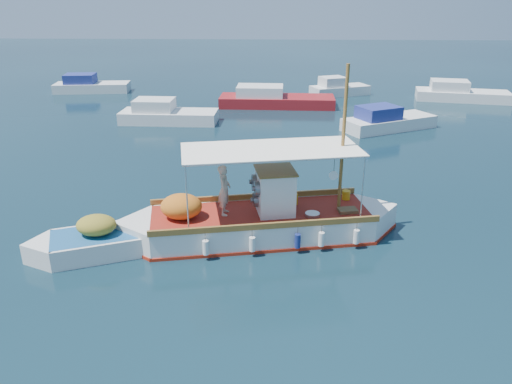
{
  "coord_description": "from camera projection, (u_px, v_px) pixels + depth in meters",
  "views": [
    {
      "loc": [
        0.14,
        -16.34,
        8.46
      ],
      "look_at": [
        -0.52,
        0.0,
        1.83
      ],
      "focal_mm": 35.0,
      "sensor_mm": 36.0,
      "label": 1
    }
  ],
  "objects": [
    {
      "name": "bg_boat_far_n",
      "position": [
        338.0,
        89.0,
        43.14
      ],
      "size": [
        5.36,
        3.74,
        1.8
      ],
      "rotation": [
        0.0,
        0.0,
        0.39
      ],
      "color": "silver",
      "rests_on": "ground"
    },
    {
      "name": "bg_boat_nw",
      "position": [
        166.0,
        115.0,
        34.21
      ],
      "size": [
        6.6,
        2.55,
        1.8
      ],
      "rotation": [
        0.0,
        0.0,
        -0.02
      ],
      "color": "silver",
      "rests_on": "ground"
    },
    {
      "name": "bg_boat_e",
      "position": [
        459.0,
        94.0,
        41.12
      ],
      "size": [
        7.65,
        3.94,
        1.8
      ],
      "rotation": [
        0.0,
        0.0,
        -0.19
      ],
      "color": "silver",
      "rests_on": "ground"
    },
    {
      "name": "bg_boat_n",
      "position": [
        273.0,
        100.0,
        38.96
      ],
      "size": [
        8.94,
        3.01,
        1.8
      ],
      "rotation": [
        0.0,
        0.0,
        -0.02
      ],
      "color": "maroon",
      "rests_on": "ground"
    },
    {
      "name": "dinghy",
      "position": [
        121.0,
        240.0,
        17.44
      ],
      "size": [
        6.1,
        3.46,
        1.6
      ],
      "rotation": [
        0.0,
        0.0,
        0.38
      ],
      "color": "white",
      "rests_on": "ground"
    },
    {
      "name": "ground",
      "position": [
        270.0,
        238.0,
        18.32
      ],
      "size": [
        160.0,
        160.0,
        0.0
      ],
      "primitive_type": "plane",
      "color": "black",
      "rests_on": "ground"
    },
    {
      "name": "fishing_caique",
      "position": [
        259.0,
        222.0,
        18.27
      ],
      "size": [
        10.31,
        4.23,
        6.41
      ],
      "rotation": [
        0.0,
        0.0,
        0.19
      ],
      "color": "white",
      "rests_on": "ground"
    },
    {
      "name": "bg_boat_far_w",
      "position": [
        90.0,
        86.0,
        44.5
      ],
      "size": [
        6.65,
        3.02,
        1.8
      ],
      "rotation": [
        0.0,
        0.0,
        0.11
      ],
      "color": "silver",
      "rests_on": "ground"
    },
    {
      "name": "bg_boat_ne",
      "position": [
        387.0,
        122.0,
        32.46
      ],
      "size": [
        6.53,
        4.84,
        1.8
      ],
      "rotation": [
        0.0,
        0.0,
        0.48
      ],
      "color": "silver",
      "rests_on": "ground"
    }
  ]
}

